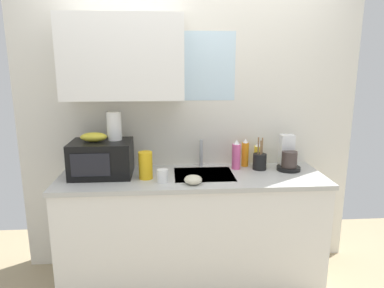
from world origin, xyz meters
TOP-DOWN VIEW (x-y plane):
  - kitchen_wall_assembly at (-0.10, 0.31)m, footprint 2.83×0.42m
  - counter_unit at (0.00, 0.00)m, footprint 2.06×0.63m
  - sink_faucet at (0.09, 0.24)m, footprint 0.03×0.03m
  - microwave at (-0.69, 0.05)m, footprint 0.46×0.35m
  - banana_bunch at (-0.74, 0.05)m, footprint 0.20×0.11m
  - paper_towel_roll at (-0.59, 0.10)m, footprint 0.11×0.11m
  - coffee_maker at (0.79, 0.11)m, footprint 0.19×0.21m
  - dish_soap_bottle_pink at (0.37, 0.15)m, footprint 0.07×0.07m
  - dish_soap_bottle_orange at (0.46, 0.22)m, footprint 0.06×0.06m
  - dish_soap_bottle_yellow at (0.57, 0.21)m, footprint 0.07×0.07m
  - cereal_canister at (-0.35, -0.05)m, footprint 0.10×0.10m
  - mug_white at (-0.23, -0.14)m, footprint 0.08×0.08m
  - utensil_crock at (0.56, 0.12)m, footprint 0.11×0.11m
  - small_bowl at (-0.01, -0.20)m, footprint 0.13×0.13m

SIDE VIEW (x-z plane):
  - counter_unit at x=0.00m, z-range 0.01..0.91m
  - small_bowl at x=-0.01m, z-range 0.90..0.96m
  - mug_white at x=-0.23m, z-range 0.90..0.99m
  - utensil_crock at x=0.56m, z-range 0.84..1.10m
  - dish_soap_bottle_yellow at x=0.57m, z-range 0.89..1.10m
  - cereal_canister at x=-0.35m, z-range 0.90..1.11m
  - coffee_maker at x=0.79m, z-range 0.86..1.14m
  - dish_soap_bottle_orange at x=0.46m, z-range 0.89..1.13m
  - dish_soap_bottle_pink at x=0.37m, z-range 0.89..1.14m
  - sink_faucet at x=0.09m, z-range 0.90..1.13m
  - microwave at x=-0.69m, z-range 0.90..1.17m
  - banana_bunch at x=-0.74m, z-range 1.17..1.24m
  - paper_towel_roll at x=-0.59m, z-range 1.17..1.39m
  - kitchen_wall_assembly at x=-0.10m, z-range 0.11..2.61m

